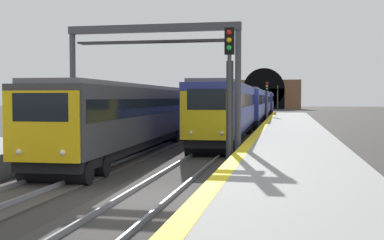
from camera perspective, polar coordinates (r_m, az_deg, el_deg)
ground_plane at (r=15.06m, az=-4.95°, el=-9.16°), size 320.00×320.00×0.00m
platform_right at (r=14.41m, az=11.98°, el=-7.78°), size 112.00×4.52×0.97m
platform_right_edge_strip at (r=14.44m, az=3.96°, el=-5.75°), size 112.00×0.50×0.01m
track_main_line at (r=15.05m, az=-4.95°, el=-9.01°), size 160.00×3.14×0.21m
track_adjacent_line at (r=16.70m, az=-19.19°, el=-7.98°), size 160.00×2.81×0.21m
train_main_approaching at (r=64.45m, az=7.39°, el=1.94°), size 80.96×3.11×4.04m
train_adjacent_platform at (r=46.31m, az=0.68°, el=1.46°), size 61.13×3.37×3.74m
railway_signal_near at (r=19.45m, az=4.36°, el=3.83°), size 0.39×0.38×5.81m
railway_signal_mid at (r=55.55m, az=8.68°, el=2.47°), size 0.39×0.38×4.85m
railway_signal_far at (r=116.13m, az=9.90°, el=2.84°), size 0.39×0.38×6.00m
overhead_signal_gantry at (r=23.10m, az=-4.59°, el=7.12°), size 0.70×8.25×6.46m
tunnel_portal at (r=133.20m, az=8.35°, el=2.97°), size 2.59×19.41×10.89m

